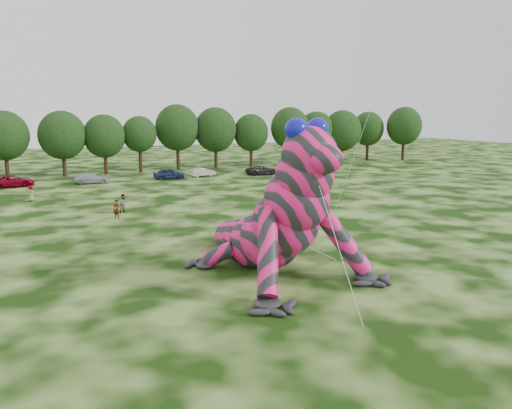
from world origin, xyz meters
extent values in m
plane|color=#16330A|center=(0.00, 0.00, 0.00)|extent=(240.00, 240.00, 0.00)
cylinder|color=silver|center=(9.30, 10.62, 9.72)|extent=(0.02, 0.02, 20.43)
cylinder|color=#382314|center=(7.42, 13.10, 0.12)|extent=(0.08, 0.08, 0.24)
imported|color=maroon|center=(-16.73, 48.33, 0.72)|extent=(5.29, 2.61, 1.44)
imported|color=#ABAFB5|center=(-7.28, 47.51, 0.66)|extent=(4.77, 2.53, 1.32)
imported|color=#19264F|center=(3.04, 47.62, 0.74)|extent=(4.43, 2.00, 1.47)
imported|color=#BBB6AA|center=(8.20, 48.60, 0.63)|extent=(3.98, 2.02, 1.25)
imported|color=#242426|center=(17.05, 46.89, 0.68)|extent=(5.00, 2.52, 1.36)
imported|color=silver|center=(29.77, 49.15, 0.64)|extent=(4.67, 2.63, 1.28)
imported|color=gray|center=(-6.86, 25.80, 0.89)|extent=(1.09, 1.02, 1.78)
imported|color=gray|center=(-14.67, 36.17, 0.84)|extent=(0.72, 0.93, 1.69)
imported|color=gray|center=(15.72, 27.65, 0.88)|extent=(1.16, 0.70, 1.76)
imported|color=gray|center=(-7.90, 23.28, 0.86)|extent=(0.75, 0.70, 1.72)
camera|label=1|loc=(-14.29, -20.58, 9.19)|focal=35.00mm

